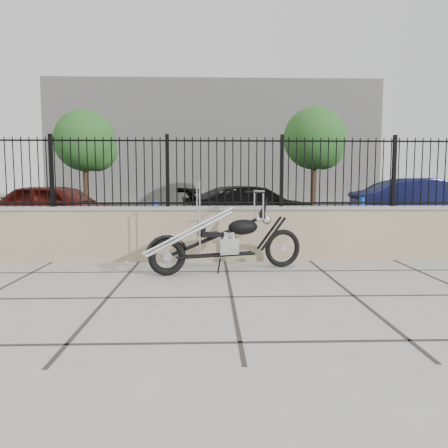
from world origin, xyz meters
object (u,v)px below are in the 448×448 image
car_red (59,208)px  car_black (254,207)px  chopper_motorcycle (225,226)px  car_blue (429,203)px

car_red → car_black: size_ratio=0.92×
chopper_motorcycle → car_blue: (6.32, 6.15, 0.03)m
car_red → car_blue: 10.64m
car_black → car_blue: car_blue is taller
chopper_motorcycle → car_black: 6.21m
car_black → chopper_motorcycle: bearing=152.0°
chopper_motorcycle → car_blue: bearing=26.9°
chopper_motorcycle → car_red: 6.64m
car_red → car_black: 5.44m
car_red → car_blue: (10.59, 1.06, 0.07)m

